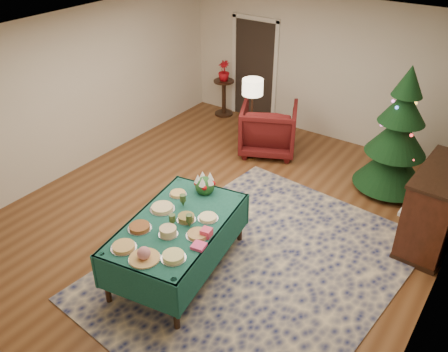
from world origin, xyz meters
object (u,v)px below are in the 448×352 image
Objects in this scene: armchair at (269,126)px; piano at (435,208)px; potted_plant at (224,75)px; side_table at (224,98)px; buffet_table at (177,232)px; christmas_tree at (398,137)px; floor_lamp at (253,92)px; gift_box at (206,233)px.

piano reaches higher than armchair.
side_table is at bearing 0.00° from potted_plant.
buffet_table is 0.99× the size of christmas_tree.
floor_lamp is 3.56× the size of potted_plant.
potted_plant is at bearing 122.36° from gift_box.
side_table is 0.37× the size of christmas_tree.
christmas_tree reaches higher than buffet_table.
armchair reaches higher than buffet_table.
side_table is (-2.81, 4.43, -0.42)m from gift_box.
potted_plant is (-1.65, 0.93, 0.39)m from armchair.
piano is (4.87, -2.00, -0.33)m from potted_plant.
armchair is at bearing 179.63° from christmas_tree.
side_table is (-2.35, 4.43, -0.22)m from buffet_table.
christmas_tree is (3.96, -0.95, 0.57)m from side_table.
buffet_table is 3.50m from piano.
armchair is at bearing 101.30° from buffet_table.
piano is (3.23, -1.07, 0.06)m from armchair.
gift_box is at bearing -0.64° from buffet_table.
floor_lamp is 0.71× the size of christmas_tree.
gift_box is 0.08× the size of floor_lamp.
armchair reaches higher than potted_plant.
side_table reaches higher than buffet_table.
piano reaches higher than gift_box.
armchair is at bearing 161.60° from piano.
buffet_table is 2.04× the size of armchair.
floor_lamp is 2.50m from christmas_tree.
armchair is 1.93m from potted_plant.
floor_lamp is at bearing 168.43° from piano.
piano reaches higher than side_table.
gift_box is 0.09× the size of piano.
buffet_table is at bearing 75.98° from armchair.
gift_box is 3.67m from christmas_tree.
potted_plant reaches higher than side_table.
gift_box is at bearing -67.39° from floor_lamp.
piano is at bearing -49.26° from christmas_tree.
armchair is at bearing 70.07° from floor_lamp.
buffet_table is 3.29m from floor_lamp.
armchair is 3.40m from piano.
gift_box is 3.20m from piano.
christmas_tree reaches higher than piano.
armchair is at bearing -29.45° from potted_plant.
piano is (0.91, -1.06, -0.38)m from christmas_tree.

